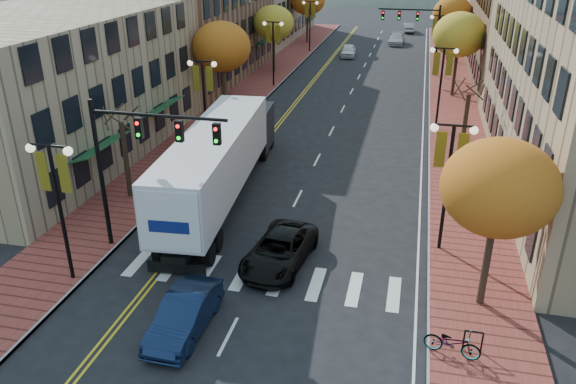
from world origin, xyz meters
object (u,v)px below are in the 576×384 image
Objects in this scene: semi_truck at (222,155)px; black_suv at (279,250)px; navy_sedan at (185,314)px; bicycle at (452,343)px.

semi_truck is 3.45× the size of black_suv.
navy_sedan is at bearing -106.46° from black_suv.
navy_sedan is 0.87× the size of black_suv.
navy_sedan is at bearing 104.99° from bicycle.
bicycle is (9.42, 0.66, -0.06)m from navy_sedan.
black_suv is at bearing 67.75° from navy_sedan.
semi_truck is 15.98m from bicycle.
semi_truck reaches higher than black_suv.
bicycle is at bearing -25.61° from black_suv.
semi_truck is 3.99× the size of navy_sedan.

